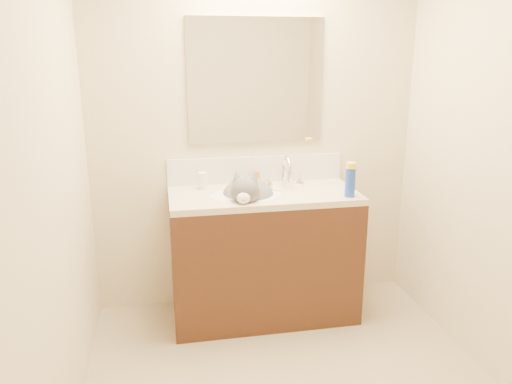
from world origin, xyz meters
name	(u,v)px	position (x,y,z in m)	size (l,w,h in m)	color
room_shell	(312,112)	(0.00, 0.00, 1.49)	(2.24, 2.54, 2.52)	beige
vanity_cabinet	(263,258)	(0.00, 0.97, 0.41)	(1.20, 0.55, 0.82)	#3A1E10
counter_slab	(264,195)	(0.00, 0.97, 0.84)	(1.20, 0.55, 0.04)	beige
basin	(246,205)	(-0.12, 0.94, 0.79)	(0.45, 0.36, 0.14)	white
faucet	(286,173)	(0.18, 1.11, 0.95)	(0.28, 0.20, 0.21)	silver
cat	(248,197)	(-0.11, 0.95, 0.85)	(0.43, 0.50, 0.35)	#4F4D50
backsplash	(256,169)	(0.00, 1.24, 0.95)	(1.20, 0.02, 0.18)	silver
mirror	(256,81)	(0.00, 1.24, 1.54)	(0.90, 0.02, 0.80)	white
pill_bottle	(203,181)	(-0.38, 1.13, 0.92)	(0.06, 0.06, 0.11)	silver
pill_label	(203,183)	(-0.38, 1.13, 0.90)	(0.05, 0.05, 0.04)	#F5A928
silver_jar	(251,181)	(-0.05, 1.16, 0.89)	(0.05, 0.05, 0.06)	#B7B7BC
amber_bottle	(257,177)	(0.00, 1.19, 0.91)	(0.04, 0.04, 0.09)	orange
toothbrush	(270,188)	(0.06, 1.04, 0.87)	(0.02, 0.15, 0.01)	silver
toothbrush_head	(270,188)	(0.06, 1.04, 0.87)	(0.02, 0.03, 0.02)	#69A2DF
spray_can	(350,183)	(0.50, 0.78, 0.95)	(0.06, 0.06, 0.17)	#1939B2
spray_cap	(351,165)	(0.50, 0.78, 1.06)	(0.06, 0.06, 0.04)	yellow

